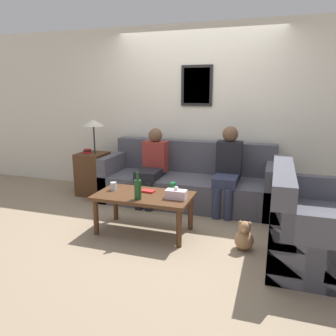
{
  "coord_description": "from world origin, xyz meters",
  "views": [
    {
      "loc": [
        1.18,
        -3.98,
        1.62
      ],
      "look_at": [
        -0.11,
        -0.09,
        0.65
      ],
      "focal_mm": 35.0,
      "sensor_mm": 36.0,
      "label": 1
    }
  ],
  "objects_px": {
    "couch_main": "(188,183)",
    "wine_bottle": "(138,189)",
    "couch_side": "(310,226)",
    "coffee_table": "(144,199)",
    "drinking_glass": "(113,186)",
    "person_right": "(228,167)",
    "person_left": "(152,164)",
    "teddy_bear": "(244,237)"
  },
  "relations": [
    {
      "from": "wine_bottle",
      "to": "couch_main",
      "type": "bearing_deg",
      "value": 81.46
    },
    {
      "from": "couch_main",
      "to": "wine_bottle",
      "type": "height_order",
      "value": "couch_main"
    },
    {
      "from": "wine_bottle",
      "to": "person_right",
      "type": "bearing_deg",
      "value": 56.36
    },
    {
      "from": "couch_main",
      "to": "wine_bottle",
      "type": "bearing_deg",
      "value": -98.54
    },
    {
      "from": "coffee_table",
      "to": "drinking_glass",
      "type": "height_order",
      "value": "drinking_glass"
    },
    {
      "from": "couch_main",
      "to": "drinking_glass",
      "type": "bearing_deg",
      "value": -118.26
    },
    {
      "from": "couch_main",
      "to": "person_left",
      "type": "distance_m",
      "value": 0.6
    },
    {
      "from": "coffee_table",
      "to": "person_left",
      "type": "bearing_deg",
      "value": 105.52
    },
    {
      "from": "teddy_bear",
      "to": "person_right",
      "type": "bearing_deg",
      "value": 107.57
    },
    {
      "from": "coffee_table",
      "to": "teddy_bear",
      "type": "bearing_deg",
      "value": -4.03
    },
    {
      "from": "coffee_table",
      "to": "person_right",
      "type": "relative_size",
      "value": 0.96
    },
    {
      "from": "couch_main",
      "to": "teddy_bear",
      "type": "xyz_separation_m",
      "value": [
        0.95,
        -1.28,
        -0.16
      ]
    },
    {
      "from": "drinking_glass",
      "to": "teddy_bear",
      "type": "relative_size",
      "value": 0.31
    },
    {
      "from": "couch_side",
      "to": "drinking_glass",
      "type": "relative_size",
      "value": 14.91
    },
    {
      "from": "wine_bottle",
      "to": "person_right",
      "type": "height_order",
      "value": "person_right"
    },
    {
      "from": "person_right",
      "to": "teddy_bear",
      "type": "bearing_deg",
      "value": -72.43
    },
    {
      "from": "drinking_glass",
      "to": "couch_main",
      "type": "bearing_deg",
      "value": 61.74
    },
    {
      "from": "drinking_glass",
      "to": "teddy_bear",
      "type": "xyz_separation_m",
      "value": [
        1.57,
        -0.12,
        -0.37
      ]
    },
    {
      "from": "couch_side",
      "to": "teddy_bear",
      "type": "distance_m",
      "value": 0.66
    },
    {
      "from": "couch_main",
      "to": "wine_bottle",
      "type": "relative_size",
      "value": 7.92
    },
    {
      "from": "coffee_table",
      "to": "person_left",
      "type": "relative_size",
      "value": 1.02
    },
    {
      "from": "wine_bottle",
      "to": "person_right",
      "type": "xyz_separation_m",
      "value": [
        0.8,
        1.21,
        0.04
      ]
    },
    {
      "from": "coffee_table",
      "to": "couch_side",
      "type": "bearing_deg",
      "value": 0.62
    },
    {
      "from": "couch_side",
      "to": "person_left",
      "type": "bearing_deg",
      "value": 64.18
    },
    {
      "from": "teddy_bear",
      "to": "couch_main",
      "type": "bearing_deg",
      "value": 126.45
    },
    {
      "from": "couch_side",
      "to": "drinking_glass",
      "type": "height_order",
      "value": "couch_side"
    },
    {
      "from": "wine_bottle",
      "to": "person_right",
      "type": "distance_m",
      "value": 1.45
    },
    {
      "from": "drinking_glass",
      "to": "person_right",
      "type": "height_order",
      "value": "person_right"
    },
    {
      "from": "wine_bottle",
      "to": "person_left",
      "type": "distance_m",
      "value": 1.24
    },
    {
      "from": "wine_bottle",
      "to": "drinking_glass",
      "type": "relative_size",
      "value": 3.25
    },
    {
      "from": "wine_bottle",
      "to": "drinking_glass",
      "type": "distance_m",
      "value": 0.48
    },
    {
      "from": "couch_side",
      "to": "person_left",
      "type": "height_order",
      "value": "person_left"
    },
    {
      "from": "couch_side",
      "to": "coffee_table",
      "type": "height_order",
      "value": "couch_side"
    },
    {
      "from": "coffee_table",
      "to": "person_left",
      "type": "height_order",
      "value": "person_left"
    },
    {
      "from": "teddy_bear",
      "to": "coffee_table",
      "type": "bearing_deg",
      "value": 175.97
    },
    {
      "from": "person_left",
      "to": "teddy_bear",
      "type": "xyz_separation_m",
      "value": [
        1.44,
        -1.1,
        -0.45
      ]
    },
    {
      "from": "person_left",
      "to": "teddy_bear",
      "type": "relative_size",
      "value": 3.48
    },
    {
      "from": "couch_main",
      "to": "drinking_glass",
      "type": "height_order",
      "value": "couch_main"
    },
    {
      "from": "person_right",
      "to": "teddy_bear",
      "type": "height_order",
      "value": "person_right"
    },
    {
      "from": "couch_main",
      "to": "person_left",
      "type": "bearing_deg",
      "value": -160.43
    },
    {
      "from": "wine_bottle",
      "to": "teddy_bear",
      "type": "xyz_separation_m",
      "value": [
        1.15,
        0.1,
        -0.44
      ]
    },
    {
      "from": "drinking_glass",
      "to": "wine_bottle",
      "type": "bearing_deg",
      "value": -28.09
    }
  ]
}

